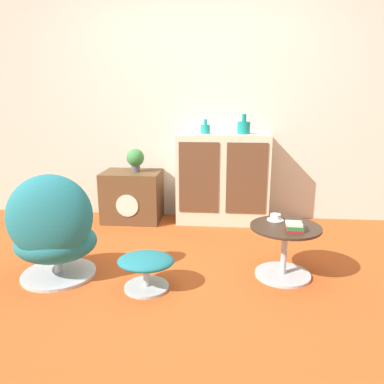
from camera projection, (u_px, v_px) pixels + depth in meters
ground_plane at (177, 286)px, 2.71m from camera, size 12.00×12.00×0.00m
wall_back at (196, 100)px, 4.04m from camera, size 6.40×0.06×2.60m
sideboard at (223, 179)px, 4.00m from camera, size 0.97×0.39×0.96m
tv_console at (132, 196)px, 4.10m from camera, size 0.62×0.47×0.54m
egg_chair at (53, 231)px, 2.73m from camera, size 0.71×0.67×0.83m
ottoman at (146, 265)px, 2.63m from camera, size 0.40×0.34×0.25m
coffee_table at (284, 247)px, 2.81m from camera, size 0.52×0.52×0.40m
vase_leftmost at (205, 129)px, 3.89m from camera, size 0.10×0.10×0.15m
vase_inner_left at (244, 127)px, 3.85m from camera, size 0.13×0.13×0.20m
potted_plant at (135, 159)px, 4.00m from camera, size 0.19×0.19×0.25m
teacup at (275, 218)px, 2.89m from camera, size 0.13×0.13×0.05m
book_stack at (295, 227)px, 2.66m from camera, size 0.13×0.12×0.06m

